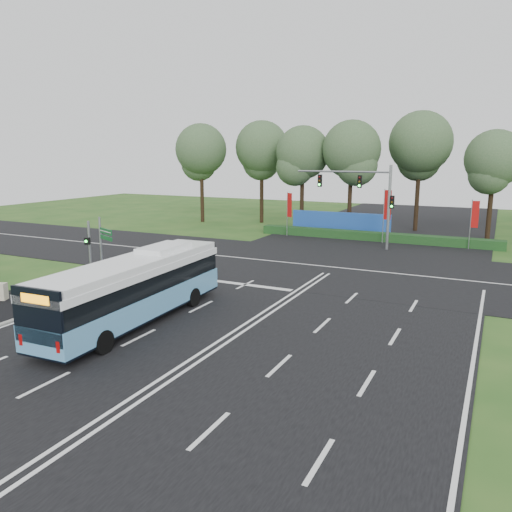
# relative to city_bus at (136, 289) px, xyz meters

# --- Properties ---
(ground) EXTENTS (120.00, 120.00, 0.00)m
(ground) POSITION_rel_city_bus_xyz_m (4.71, 3.38, -1.67)
(ground) COLOR #25501A
(ground) RESTS_ON ground
(road_main) EXTENTS (20.00, 120.00, 0.04)m
(road_main) POSITION_rel_city_bus_xyz_m (4.71, 3.38, -1.65)
(road_main) COLOR black
(road_main) RESTS_ON ground
(road_cross) EXTENTS (120.00, 14.00, 0.05)m
(road_cross) POSITION_rel_city_bus_xyz_m (4.71, 15.38, -1.64)
(road_cross) COLOR black
(road_cross) RESTS_ON ground
(bike_path) EXTENTS (5.00, 18.00, 0.06)m
(bike_path) POSITION_rel_city_bus_xyz_m (-7.79, 0.38, -1.64)
(bike_path) COLOR black
(bike_path) RESTS_ON ground
(kerb_strip) EXTENTS (0.25, 18.00, 0.12)m
(kerb_strip) POSITION_rel_city_bus_xyz_m (-5.39, 0.38, -1.61)
(kerb_strip) COLOR gray
(kerb_strip) RESTS_ON ground
(city_bus) EXTENTS (2.89, 11.64, 3.32)m
(city_bus) POSITION_rel_city_bus_xyz_m (0.00, 0.00, 0.00)
(city_bus) COLOR #5495C4
(city_bus) RESTS_ON ground
(pedestrian_signal) EXTENTS (0.35, 0.43, 3.84)m
(pedestrian_signal) POSITION_rel_city_bus_xyz_m (-7.49, 4.79, 0.43)
(pedestrian_signal) COLOR gray
(pedestrian_signal) RESTS_ON ground
(street_sign) EXTENTS (1.53, 0.75, 4.25)m
(street_sign) POSITION_rel_city_bus_xyz_m (-5.55, 3.94, 0.99)
(street_sign) COLOR gray
(street_sign) RESTS_ON ground
(utility_cabinet) EXTENTS (0.73, 0.68, 0.97)m
(utility_cabinet) POSITION_rel_city_bus_xyz_m (-9.00, -0.35, -1.18)
(utility_cabinet) COLOR beige
(utility_cabinet) RESTS_ON ground
(banner_flag_left) EXTENTS (0.59, 0.29, 4.31)m
(banner_flag_left) POSITION_rel_city_bus_xyz_m (-3.31, 26.70, 1.15)
(banner_flag_left) COLOR gray
(banner_flag_left) RESTS_ON ground
(banner_flag_mid) EXTENTS (0.69, 0.26, 4.87)m
(banner_flag_mid) POSITION_rel_city_bus_xyz_m (5.93, 26.81, 1.49)
(banner_flag_mid) COLOR gray
(banner_flag_mid) RESTS_ON ground
(banner_flag_right) EXTENTS (0.62, 0.08, 4.17)m
(banner_flag_right) POSITION_rel_city_bus_xyz_m (13.06, 27.13, 1.07)
(banner_flag_right) COLOR gray
(banner_flag_right) RESTS_ON ground
(traffic_light_gantry) EXTENTS (8.41, 0.28, 7.00)m
(traffic_light_gantry) POSITION_rel_city_bus_xyz_m (4.91, 23.88, 2.99)
(traffic_light_gantry) COLOR gray
(traffic_light_gantry) RESTS_ON ground
(hedge) EXTENTS (22.00, 1.20, 0.80)m
(hedge) POSITION_rel_city_bus_xyz_m (4.71, 27.88, -1.27)
(hedge) COLOR #143918
(hedge) RESTS_ON ground
(blue_hoarding) EXTENTS (10.00, 0.30, 2.20)m
(blue_hoarding) POSITION_rel_city_bus_xyz_m (0.71, 30.38, -0.57)
(blue_hoarding) COLOR #1F4DA8
(blue_hoarding) RESTS_ON ground
(eucalyptus_row) EXTENTS (54.24, 9.72, 12.19)m
(eucalyptus_row) POSITION_rel_city_bus_xyz_m (8.12, 34.27, 6.81)
(eucalyptus_row) COLOR black
(eucalyptus_row) RESTS_ON ground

